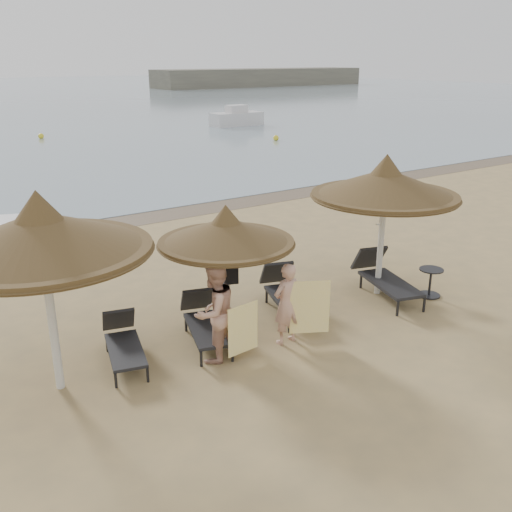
{
  "coord_description": "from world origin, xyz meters",
  "views": [
    {
      "loc": [
        -5.8,
        -7.66,
        5.02
      ],
      "look_at": [
        0.22,
        1.2,
        1.26
      ],
      "focal_mm": 40.0,
      "sensor_mm": 36.0,
      "label": 1
    }
  ],
  "objects_px": {
    "palapa_right": "(385,184)",
    "side_table": "(430,283)",
    "palapa_center": "(226,232)",
    "person_right": "(286,298)",
    "palapa_left": "(41,234)",
    "lounger_near_left": "(204,320)",
    "lounger_near_right": "(286,292)",
    "lounger_far_left": "(123,341)",
    "person_left": "(214,304)",
    "lounger_far_right": "(384,276)"
  },
  "relations": [
    {
      "from": "palapa_right",
      "to": "side_table",
      "type": "height_order",
      "value": "palapa_right"
    },
    {
      "from": "palapa_center",
      "to": "side_table",
      "type": "xyz_separation_m",
      "value": [
        4.6,
        -1.03,
        -1.71
      ]
    },
    {
      "from": "person_right",
      "to": "palapa_left",
      "type": "bearing_deg",
      "value": -16.09
    },
    {
      "from": "lounger_near_left",
      "to": "palapa_left",
      "type": "bearing_deg",
      "value": -159.39
    },
    {
      "from": "palapa_right",
      "to": "lounger_near_right",
      "type": "relative_size",
      "value": 1.53
    },
    {
      "from": "lounger_far_left",
      "to": "person_left",
      "type": "height_order",
      "value": "person_left"
    },
    {
      "from": "palapa_left",
      "to": "person_left",
      "type": "xyz_separation_m",
      "value": [
        2.53,
        -0.61,
        -1.53
      ]
    },
    {
      "from": "palapa_right",
      "to": "lounger_far_left",
      "type": "relative_size",
      "value": 1.77
    },
    {
      "from": "palapa_right",
      "to": "side_table",
      "type": "xyz_separation_m",
      "value": [
        0.84,
        -0.76,
        -2.18
      ]
    },
    {
      "from": "palapa_left",
      "to": "lounger_near_left",
      "type": "height_order",
      "value": "palapa_left"
    },
    {
      "from": "lounger_far_left",
      "to": "palapa_left",
      "type": "bearing_deg",
      "value": -151.54
    },
    {
      "from": "lounger_near_right",
      "to": "person_left",
      "type": "relative_size",
      "value": 0.99
    },
    {
      "from": "lounger_far_right",
      "to": "side_table",
      "type": "height_order",
      "value": "lounger_far_right"
    },
    {
      "from": "person_left",
      "to": "person_right",
      "type": "distance_m",
      "value": 1.41
    },
    {
      "from": "palapa_right",
      "to": "person_right",
      "type": "bearing_deg",
      "value": -167.23
    },
    {
      "from": "palapa_right",
      "to": "person_left",
      "type": "bearing_deg",
      "value": -173.56
    },
    {
      "from": "palapa_right",
      "to": "lounger_far_right",
      "type": "relative_size",
      "value": 1.43
    },
    {
      "from": "lounger_far_right",
      "to": "lounger_near_right",
      "type": "bearing_deg",
      "value": -177.75
    },
    {
      "from": "lounger_near_right",
      "to": "side_table",
      "type": "height_order",
      "value": "lounger_near_right"
    },
    {
      "from": "side_table",
      "to": "person_right",
      "type": "height_order",
      "value": "person_right"
    },
    {
      "from": "palapa_center",
      "to": "side_table",
      "type": "relative_size",
      "value": 4.0
    },
    {
      "from": "side_table",
      "to": "person_left",
      "type": "bearing_deg",
      "value": 177.3
    },
    {
      "from": "lounger_near_right",
      "to": "side_table",
      "type": "xyz_separation_m",
      "value": [
        3.04,
        -1.23,
        -0.09
      ]
    },
    {
      "from": "palapa_left",
      "to": "person_right",
      "type": "distance_m",
      "value": 4.33
    },
    {
      "from": "lounger_near_left",
      "to": "lounger_far_left",
      "type": "bearing_deg",
      "value": -167.82
    },
    {
      "from": "lounger_far_left",
      "to": "lounger_near_left",
      "type": "height_order",
      "value": "lounger_near_left"
    },
    {
      "from": "person_left",
      "to": "person_right",
      "type": "bearing_deg",
      "value": 155.31
    },
    {
      "from": "palapa_right",
      "to": "lounger_near_left",
      "type": "height_order",
      "value": "palapa_right"
    },
    {
      "from": "palapa_right",
      "to": "lounger_near_right",
      "type": "distance_m",
      "value": 3.08
    },
    {
      "from": "lounger_far_left",
      "to": "lounger_near_left",
      "type": "distance_m",
      "value": 1.54
    },
    {
      "from": "lounger_far_left",
      "to": "lounger_near_left",
      "type": "bearing_deg",
      "value": 9.53
    },
    {
      "from": "person_left",
      "to": "person_right",
      "type": "height_order",
      "value": "person_left"
    },
    {
      "from": "palapa_center",
      "to": "palapa_left",
      "type": "bearing_deg",
      "value": -176.99
    },
    {
      "from": "palapa_right",
      "to": "lounger_far_left",
      "type": "xyz_separation_m",
      "value": [
        -5.81,
        0.41,
        -2.14
      ]
    },
    {
      "from": "palapa_center",
      "to": "person_left",
      "type": "bearing_deg",
      "value": -132.98
    },
    {
      "from": "lounger_near_right",
      "to": "palapa_center",
      "type": "bearing_deg",
      "value": -154.53
    },
    {
      "from": "lounger_far_left",
      "to": "palapa_center",
      "type": "bearing_deg",
      "value": 10.51
    },
    {
      "from": "palapa_left",
      "to": "person_right",
      "type": "height_order",
      "value": "palapa_left"
    },
    {
      "from": "lounger_near_left",
      "to": "lounger_near_right",
      "type": "height_order",
      "value": "lounger_near_right"
    },
    {
      "from": "lounger_far_left",
      "to": "lounger_far_right",
      "type": "xyz_separation_m",
      "value": [
        5.89,
        -0.49,
        0.08
      ]
    },
    {
      "from": "palapa_left",
      "to": "lounger_far_left",
      "type": "height_order",
      "value": "palapa_left"
    },
    {
      "from": "side_table",
      "to": "person_left",
      "type": "height_order",
      "value": "person_left"
    },
    {
      "from": "palapa_center",
      "to": "side_table",
      "type": "height_order",
      "value": "palapa_center"
    },
    {
      "from": "palapa_left",
      "to": "palapa_center",
      "type": "relative_size",
      "value": 1.28
    },
    {
      "from": "lounger_near_right",
      "to": "person_right",
      "type": "bearing_deg",
      "value": -109.23
    },
    {
      "from": "palapa_right",
      "to": "lounger_far_left",
      "type": "bearing_deg",
      "value": 176.01
    },
    {
      "from": "lounger_near_left",
      "to": "person_left",
      "type": "bearing_deg",
      "value": -88.57
    },
    {
      "from": "lounger_far_right",
      "to": "person_left",
      "type": "bearing_deg",
      "value": -158.67
    },
    {
      "from": "palapa_right",
      "to": "lounger_near_left",
      "type": "xyz_separation_m",
      "value": [
        -4.27,
        0.28,
        -2.11
      ]
    },
    {
      "from": "palapa_left",
      "to": "lounger_near_right",
      "type": "bearing_deg",
      "value": 4.48
    }
  ]
}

